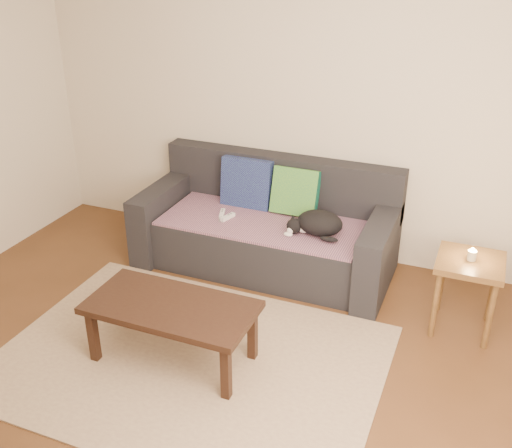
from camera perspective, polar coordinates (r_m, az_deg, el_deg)
name	(u,v)px	position (r m, az deg, el deg)	size (l,w,h in m)	color
ground	(178,375)	(4.00, -7.42, -14.06)	(4.50, 4.50, 0.00)	brown
back_wall	(287,102)	(5.05, 2.98, 11.49)	(4.50, 0.04, 2.60)	beige
sofa	(267,231)	(5.02, 1.08, -0.65)	(2.10, 0.94, 0.87)	#232328
throw_blanket	(263,222)	(4.89, 0.70, 0.16)	(1.66, 0.74, 0.02)	#492C54
cushion_navy	(247,184)	(5.12, -0.88, 3.83)	(0.44, 0.11, 0.44)	#171456
cushion_green	(295,192)	(4.98, 3.76, 3.10)	(0.39, 0.10, 0.39)	#0E5D49
cat	(317,223)	(4.67, 5.86, 0.05)	(0.47, 0.35, 0.19)	black
wii_remote_a	(222,214)	(4.99, -3.24, 0.99)	(0.15, 0.04, 0.03)	white
wii_remote_b	(228,217)	(4.93, -2.70, 0.67)	(0.15, 0.04, 0.03)	white
side_table	(469,272)	(4.38, 19.62, -4.35)	(0.45, 0.45, 0.56)	brown
candle	(472,255)	(4.32, 19.88, -2.80)	(0.06, 0.06, 0.09)	beige
rug	(189,360)	(4.10, -6.39, -12.77)	(2.50, 1.80, 0.01)	tan
coffee_table	(171,312)	(3.91, -8.07, -8.26)	(1.08, 0.54, 0.43)	black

